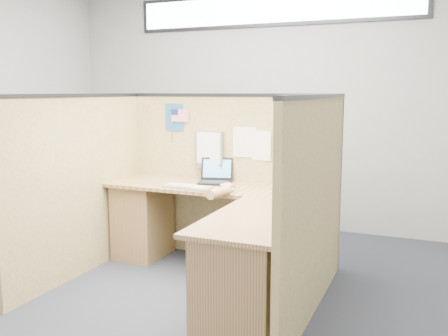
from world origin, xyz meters
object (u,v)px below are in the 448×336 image
at_px(l_desk, 217,238).
at_px(mouse, 227,189).
at_px(laptop, 218,177).
at_px(keyboard, 187,187).

distance_m(l_desk, mouse, 0.41).
bearing_deg(laptop, l_desk, -82.49).
bearing_deg(keyboard, mouse, 6.08).
bearing_deg(keyboard, l_desk, -22.84).
xyz_separation_m(laptop, keyboard, (-0.12, -0.37, -0.04)).
xyz_separation_m(laptop, mouse, (0.25, -0.36, -0.03)).
distance_m(laptop, mouse, 0.44).
height_order(keyboard, mouse, mouse).
xyz_separation_m(l_desk, laptop, (-0.24, 0.56, 0.39)).
bearing_deg(mouse, laptop, 124.39).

